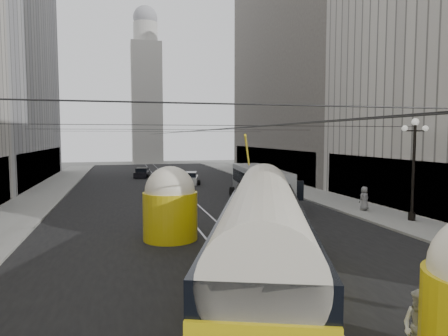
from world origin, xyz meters
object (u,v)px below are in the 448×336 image
pedestrian_crossing_b (420,329)px  pedestrian_sidewalk_right (364,198)px  city_bus (259,184)px  streetcar (263,232)px

pedestrian_crossing_b → pedestrian_sidewalk_right: (9.94, 17.17, 0.09)m
pedestrian_crossing_b → pedestrian_sidewalk_right: 19.84m
city_bus → pedestrian_sidewalk_right: bearing=-40.2°
city_bus → pedestrian_crossing_b: 22.66m
city_bus → pedestrian_crossing_b: bearing=-99.8°
streetcar → city_bus: streetcar is taller
streetcar → pedestrian_crossing_b: 6.30m
pedestrian_sidewalk_right → pedestrian_crossing_b: bearing=46.7°
city_bus → pedestrian_sidewalk_right: city_bus is taller
city_bus → pedestrian_crossing_b: city_bus is taller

